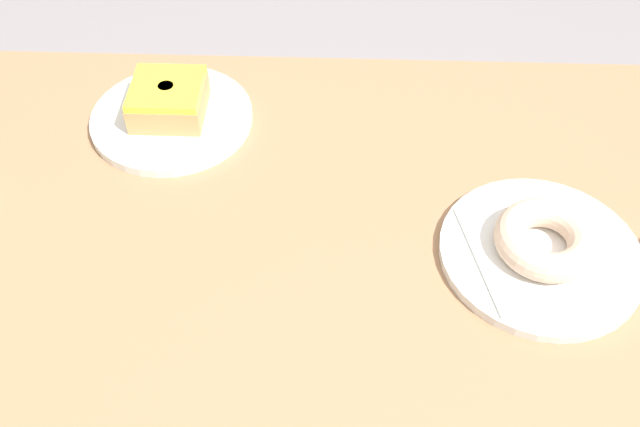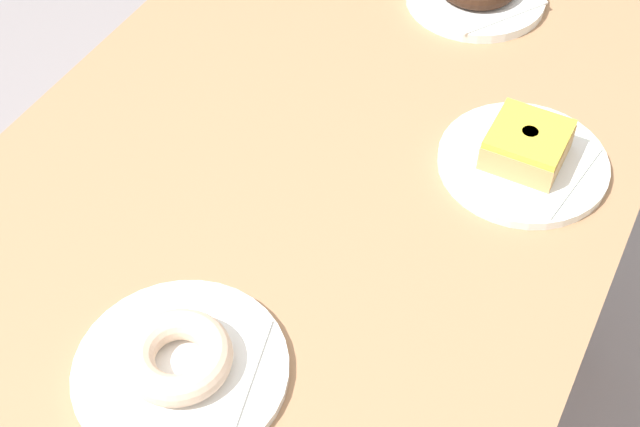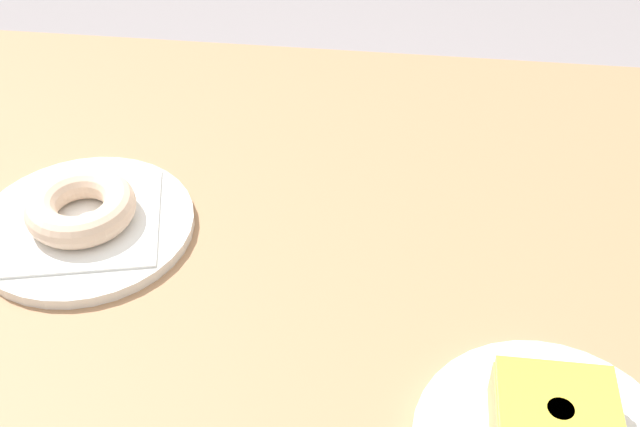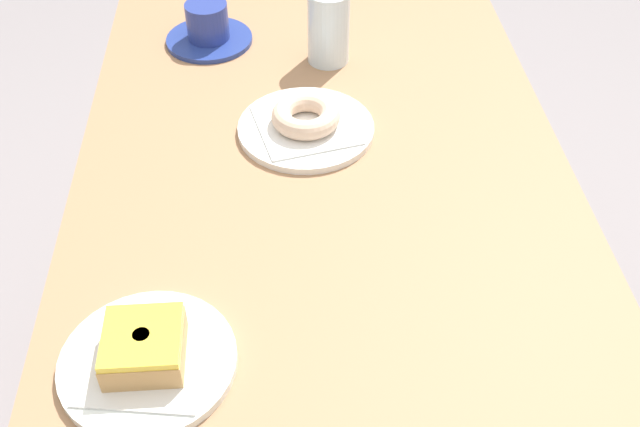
{
  "view_description": "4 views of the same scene",
  "coord_description": "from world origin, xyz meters",
  "px_view_note": "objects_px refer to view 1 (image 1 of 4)",
  "views": [
    {
      "loc": [
        -0.02,
        -0.44,
        1.33
      ],
      "look_at": [
        -0.04,
        0.04,
        0.8
      ],
      "focal_mm": 39.73,
      "sensor_mm": 36.0,
      "label": 1
    },
    {
      "loc": [
        0.52,
        0.34,
        1.5
      ],
      "look_at": [
        -0.03,
        0.05,
        0.79
      ],
      "focal_mm": 50.17,
      "sensor_mm": 36.0,
      "label": 2
    },
    {
      "loc": [
        -0.1,
        0.56,
        1.27
      ],
      "look_at": [
        -0.04,
        0.02,
        0.81
      ],
      "focal_mm": 45.25,
      "sensor_mm": 36.0,
      "label": 3
    },
    {
      "loc": [
        -0.73,
        0.06,
        1.46
      ],
      "look_at": [
        -0.05,
        0.02,
        0.81
      ],
      "focal_mm": 42.41,
      "sensor_mm": 36.0,
      "label": 4
    }
  ],
  "objects_px": {
    "donut_glazed_square": "(168,99)",
    "plate_glazed_square": "(172,118)",
    "donut_sugar_ring": "(546,239)",
    "plate_sugar_ring": "(540,254)"
  },
  "relations": [
    {
      "from": "donut_glazed_square",
      "to": "plate_glazed_square",
      "type": "bearing_deg",
      "value": -135.0
    },
    {
      "from": "donut_sugar_ring",
      "to": "donut_glazed_square",
      "type": "xyz_separation_m",
      "value": [
        -0.41,
        0.2,
        0.01
      ]
    },
    {
      "from": "plate_sugar_ring",
      "to": "donut_sugar_ring",
      "type": "height_order",
      "value": "donut_sugar_ring"
    },
    {
      "from": "plate_glazed_square",
      "to": "plate_sugar_ring",
      "type": "bearing_deg",
      "value": -25.48
    },
    {
      "from": "donut_sugar_ring",
      "to": "donut_glazed_square",
      "type": "bearing_deg",
      "value": 154.52
    },
    {
      "from": "plate_sugar_ring",
      "to": "donut_glazed_square",
      "type": "distance_m",
      "value": 0.46
    },
    {
      "from": "plate_sugar_ring",
      "to": "donut_sugar_ring",
      "type": "xyz_separation_m",
      "value": [
        0.0,
        0.0,
        0.02
      ]
    },
    {
      "from": "plate_sugar_ring",
      "to": "donut_sugar_ring",
      "type": "distance_m",
      "value": 0.02
    },
    {
      "from": "plate_glazed_square",
      "to": "donut_glazed_square",
      "type": "relative_size",
      "value": 2.3
    },
    {
      "from": "donut_sugar_ring",
      "to": "donut_glazed_square",
      "type": "distance_m",
      "value": 0.46
    }
  ]
}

